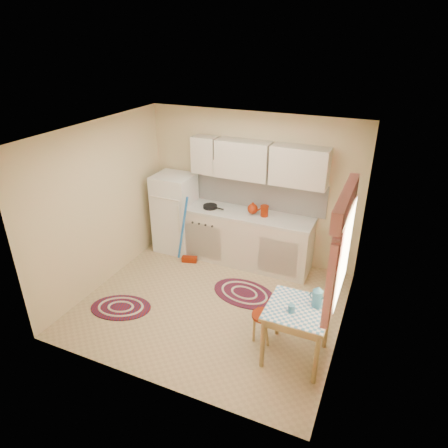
% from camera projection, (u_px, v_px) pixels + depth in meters
% --- Properties ---
extents(room_shell, '(3.64, 3.60, 2.52)m').
position_uv_depth(room_shell, '(229.00, 198.00, 5.29)').
color(room_shell, tan).
rests_on(room_shell, ground).
extents(fridge, '(0.65, 0.60, 1.40)m').
position_uv_depth(fridge, '(175.00, 213.00, 7.04)').
color(fridge, white).
rests_on(fridge, ground).
extents(broom, '(0.30, 0.19, 1.20)m').
position_uv_depth(broom, '(188.00, 231.00, 6.64)').
color(broom, blue).
rests_on(broom, ground).
extents(base_cabinets, '(2.25, 0.60, 0.88)m').
position_uv_depth(base_cabinets, '(244.00, 239.00, 6.73)').
color(base_cabinets, beige).
rests_on(base_cabinets, ground).
extents(countertop, '(2.27, 0.62, 0.04)m').
position_uv_depth(countertop, '(245.00, 214.00, 6.53)').
color(countertop, beige).
rests_on(countertop, base_cabinets).
extents(frying_pan, '(0.26, 0.26, 0.05)m').
position_uv_depth(frying_pan, '(210.00, 207.00, 6.69)').
color(frying_pan, black).
rests_on(frying_pan, countertop).
extents(red_kettle, '(0.21, 0.19, 0.19)m').
position_uv_depth(red_kettle, '(253.00, 209.00, 6.43)').
color(red_kettle, maroon).
rests_on(red_kettle, countertop).
extents(red_canister, '(0.16, 0.16, 0.16)m').
position_uv_depth(red_canister, '(264.00, 212.00, 6.37)').
color(red_canister, maroon).
rests_on(red_canister, countertop).
extents(table, '(0.72, 0.72, 0.72)m').
position_uv_depth(table, '(296.00, 333.00, 4.74)').
color(table, tan).
rests_on(table, ground).
extents(stool, '(0.36, 0.36, 0.42)m').
position_uv_depth(stool, '(263.00, 327.00, 5.06)').
color(stool, maroon).
rests_on(stool, ground).
extents(coffee_pot, '(0.18, 0.17, 0.29)m').
position_uv_depth(coffee_pot, '(317.00, 296.00, 4.56)').
color(coffee_pot, '#2D678B').
rests_on(coffee_pot, table).
extents(mug, '(0.08, 0.08, 0.10)m').
position_uv_depth(mug, '(291.00, 309.00, 4.50)').
color(mug, '#2D678B').
rests_on(mug, table).
extents(rug_center, '(1.12, 0.85, 0.02)m').
position_uv_depth(rug_center, '(244.00, 293.00, 6.06)').
color(rug_center, maroon).
rests_on(rug_center, ground).
extents(rug_left, '(1.01, 0.82, 0.02)m').
position_uv_depth(rug_left, '(121.00, 307.00, 5.75)').
color(rug_left, maroon).
rests_on(rug_left, ground).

